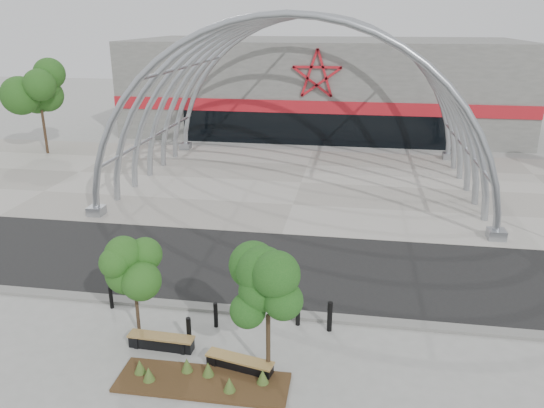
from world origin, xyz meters
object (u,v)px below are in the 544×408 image
at_px(bench_1, 240,365).
at_px(street_tree_1, 268,290).
at_px(street_tree_0, 133,264).
at_px(bench_0, 161,342).
at_px(bollard_2, 189,331).

bearing_deg(bench_1, street_tree_1, 0.13).
bearing_deg(street_tree_0, street_tree_1, -17.35).
bearing_deg(bench_0, street_tree_0, 145.67).
bearing_deg(street_tree_1, bollard_2, 158.99).
height_order(street_tree_1, bench_1, street_tree_1).
distance_m(street_tree_0, bench_1, 4.60).
bearing_deg(bollard_2, bench_0, -157.93).
height_order(bench_0, bollard_2, bollard_2).
relative_size(bench_0, bench_1, 1.00).
height_order(bench_1, bollard_2, bollard_2).
height_order(bench_0, bench_1, bench_0).
xyz_separation_m(street_tree_1, bench_0, (-3.53, 0.72, -2.54)).
distance_m(street_tree_0, street_tree_1, 4.80).
distance_m(street_tree_1, bollard_2, 3.70).
height_order(street_tree_1, bench_0, street_tree_1).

